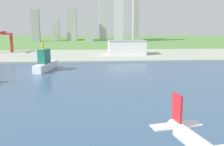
{
  "coord_description": "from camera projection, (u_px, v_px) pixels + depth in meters",
  "views": [
    {
      "loc": [
        -14.82,
        83.1,
        52.75
      ],
      "look_at": [
        -2.41,
        254.19,
        19.13
      ],
      "focal_mm": 42.5,
      "sensor_mm": 36.0,
      "label": 1
    }
  ],
  "objects": [
    {
      "name": "warehouse_main",
      "position": [
        127.0,
        47.0,
        407.53
      ],
      "size": [
        57.45,
        31.53,
        21.56
      ],
      "color": "white",
      "rests_on": "industrial_pier"
    },
    {
      "name": "ferry_boat",
      "position": [
        45.0,
        63.0,
        286.76
      ],
      "size": [
        19.68,
        46.57,
        29.8
      ],
      "color": "white",
      "rests_on": "water_bay"
    },
    {
      "name": "industrial_pier",
      "position": [
        103.0,
        55.0,
        409.21
      ],
      "size": [
        840.0,
        140.0,
        2.5
      ],
      "primitive_type": "cube",
      "color": "#9CA595",
      "rests_on": "ground"
    },
    {
      "name": "ground_plane",
      "position": [
        111.0,
        85.0,
        223.49
      ],
      "size": [
        2400.0,
        2400.0,
        0.0
      ],
      "primitive_type": "plane",
      "color": "#558541"
    },
    {
      "name": "water_bay",
      "position": [
        118.0,
        107.0,
        164.75
      ],
      "size": [
        840.0,
        360.0,
        0.15
      ],
      "primitive_type": "cube",
      "color": "#385675",
      "rests_on": "ground"
    },
    {
      "name": "distant_skyline",
      "position": [
        95.0,
        20.0,
        718.31
      ],
      "size": [
        281.38,
        73.01,
        148.69
      ],
      "color": "#97969C",
      "rests_on": "ground"
    },
    {
      "name": "port_crane_red",
      "position": [
        3.0,
        37.0,
        428.1
      ],
      "size": [
        25.64,
        42.91,
        34.31
      ],
      "color": "#B72D23",
      "rests_on": "industrial_pier"
    }
  ]
}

